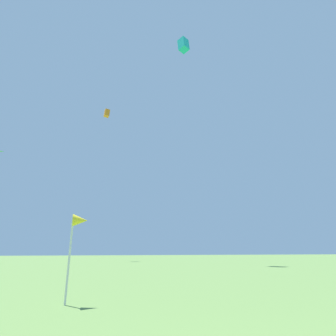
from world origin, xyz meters
The scene contains 4 objects.
distant_kite_orange_far_center centered at (-0.68, 30.12, 16.46)m, with size 0.72×0.73×0.96m.
distant_kite_green_mid_left centered at (-9.76, 26.12, 9.46)m, with size 0.74×0.73×0.20m.
distant_kite_teal_high_left centered at (6.00, 21.09, 20.05)m, with size 1.12×1.23×1.38m.
marker_flag centered at (-1.28, 5.85, 1.44)m, with size 0.30×0.24×1.66m.
Camera 1 is at (-0.95, 0.01, 0.96)m, focal length 29.48 mm.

